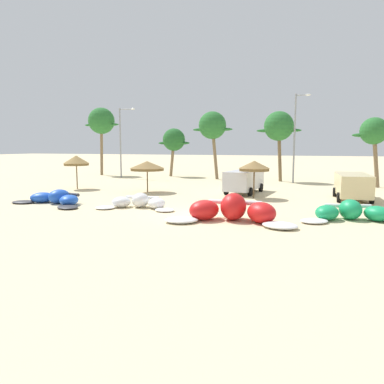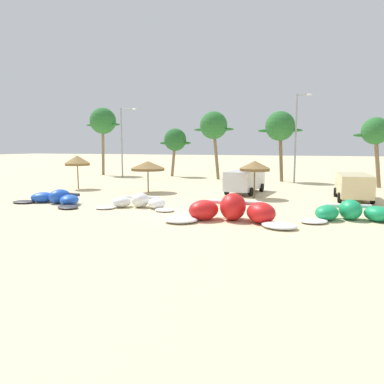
# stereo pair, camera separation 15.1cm
# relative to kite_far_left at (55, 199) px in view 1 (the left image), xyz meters

# --- Properties ---
(ground_plane) EXTENTS (260.00, 260.00, 0.00)m
(ground_plane) POSITION_rel_kite_far_left_xyz_m (9.99, -0.59, -0.36)
(ground_plane) COLOR beige
(kite_far_left) EXTENTS (5.95, 3.31, 0.94)m
(kite_far_left) POSITION_rel_kite_far_left_xyz_m (0.00, 0.00, 0.00)
(kite_far_left) COLOR #333338
(kite_far_left) RESTS_ON ground
(kite_left) EXTENTS (5.23, 2.64, 0.90)m
(kite_left) POSITION_rel_kite_far_left_xyz_m (5.96, 0.36, -0.01)
(kite_left) COLOR white
(kite_left) RESTS_ON ground
(kite_left_of_center) EXTENTS (6.83, 3.33, 1.40)m
(kite_left_of_center) POSITION_rel_kite_far_left_xyz_m (12.30, -1.70, 0.18)
(kite_left_of_center) COLOR white
(kite_left_of_center) RESTS_ON ground
(kite_center) EXTENTS (5.65, 3.23, 1.05)m
(kite_center) POSITION_rel_kite_far_left_xyz_m (18.08, 0.48, 0.04)
(kite_center) COLOR white
(kite_center) RESTS_ON ground
(beach_umbrella_near_van) EXTENTS (2.26, 2.26, 2.98)m
(beach_umbrella_near_van) POSITION_rel_kite_far_left_xyz_m (-3.94, 7.69, 2.17)
(beach_umbrella_near_van) COLOR brown
(beach_umbrella_near_van) RESTS_ON ground
(beach_umbrella_middle) EXTENTS (2.87, 2.87, 2.58)m
(beach_umbrella_middle) POSITION_rel_kite_far_left_xyz_m (3.04, 7.60, 1.83)
(beach_umbrella_middle) COLOR brown
(beach_umbrella_middle) RESTS_ON ground
(beach_umbrella_near_palms) EXTENTS (2.28, 2.28, 2.75)m
(beach_umbrella_near_palms) POSITION_rel_kite_far_left_xyz_m (11.96, 6.98, 2.01)
(beach_umbrella_near_palms) COLOR brown
(beach_umbrella_near_palms) RESTS_ON ground
(parked_van) EXTENTS (2.45, 5.05, 1.84)m
(parked_van) POSITION_rel_kite_far_left_xyz_m (18.72, 8.51, 0.73)
(parked_van) COLOR beige
(parked_van) RESTS_ON ground
(parked_car_second) EXTENTS (2.59, 5.26, 1.84)m
(parked_car_second) POSITION_rel_kite_far_left_xyz_m (10.76, 9.74, 0.73)
(parked_car_second) COLOR silver
(parked_car_second) RESTS_ON ground
(palm_leftmost) EXTENTS (5.08, 3.39, 8.75)m
(palm_leftmost) POSITION_rel_kite_far_left_xyz_m (-10.46, 22.06, 6.60)
(palm_leftmost) COLOR #7F6647
(palm_leftmost) RESTS_ON ground
(palm_left) EXTENTS (4.20, 2.80, 6.00)m
(palm_left) POSITION_rel_kite_far_left_xyz_m (-0.79, 23.16, 4.16)
(palm_left) COLOR #7F6647
(palm_left) RESTS_ON ground
(palm_left_of_gap) EXTENTS (4.72, 3.14, 7.73)m
(palm_left_of_gap) POSITION_rel_kite_far_left_xyz_m (4.79, 21.09, 5.71)
(palm_left_of_gap) COLOR #7F6647
(palm_left_of_gap) RESTS_ON ground
(palm_center_left) EXTENTS (4.73, 3.15, 7.51)m
(palm_center_left) POSITION_rel_kite_far_left_xyz_m (12.25, 20.78, 5.48)
(palm_center_left) COLOR brown
(palm_center_left) RESTS_ON ground
(palm_center_right) EXTENTS (3.71, 2.47, 6.41)m
(palm_center_right) POSITION_rel_kite_far_left_xyz_m (21.09, 17.63, 4.69)
(palm_center_right) COLOR #7F6647
(palm_center_right) RESTS_ON ground
(lamppost_west) EXTENTS (2.14, 0.24, 8.28)m
(lamppost_west) POSITION_rel_kite_far_left_xyz_m (-6.01, 19.41, 4.35)
(lamppost_west) COLOR gray
(lamppost_west) RESTS_ON ground
(lamppost_west_center) EXTENTS (1.55, 0.24, 9.07)m
(lamppost_west_center) POSITION_rel_kite_far_left_xyz_m (14.08, 19.67, 4.69)
(lamppost_west_center) COLOR gray
(lamppost_west_center) RESTS_ON ground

